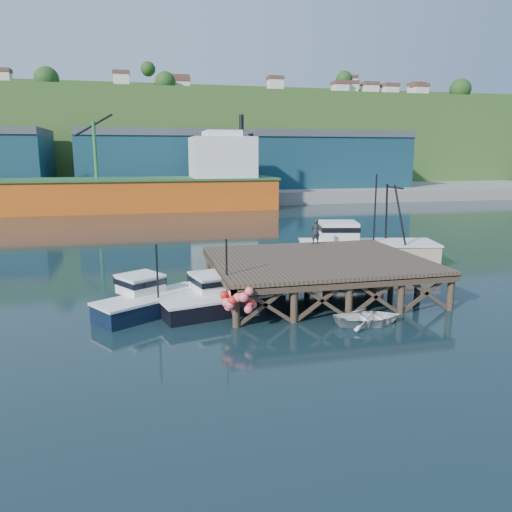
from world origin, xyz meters
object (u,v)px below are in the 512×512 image
object	(u,v)px
boat_black	(220,297)
dinghy	(368,318)
boat_navy	(149,299)
trawler	(365,246)
dockworker	(315,232)

from	to	relation	value
boat_black	dinghy	bearing A→B (deg)	-43.12
boat_black	dinghy	world-z (taller)	boat_black
boat_navy	dinghy	xyz separation A→B (m)	(10.17, -4.29, -0.40)
boat_navy	boat_black	distance (m)	3.65
boat_black	trawler	xyz separation A→B (m)	(12.20, 8.58, 0.65)
boat_black	trawler	world-z (taller)	trawler
dinghy	trawler	bearing A→B (deg)	-21.77
dockworker	trawler	bearing A→B (deg)	-147.88
boat_black	boat_navy	bearing A→B (deg)	157.48
dockworker	dinghy	bearing A→B (deg)	92.42
trawler	dockworker	bearing A→B (deg)	-142.72
boat_black	dinghy	size ratio (longest dim) A/B	2.06
boat_navy	boat_black	bearing A→B (deg)	-40.65
boat_navy	dinghy	bearing A→B (deg)	-54.58
trawler	dockworker	world-z (taller)	trawler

